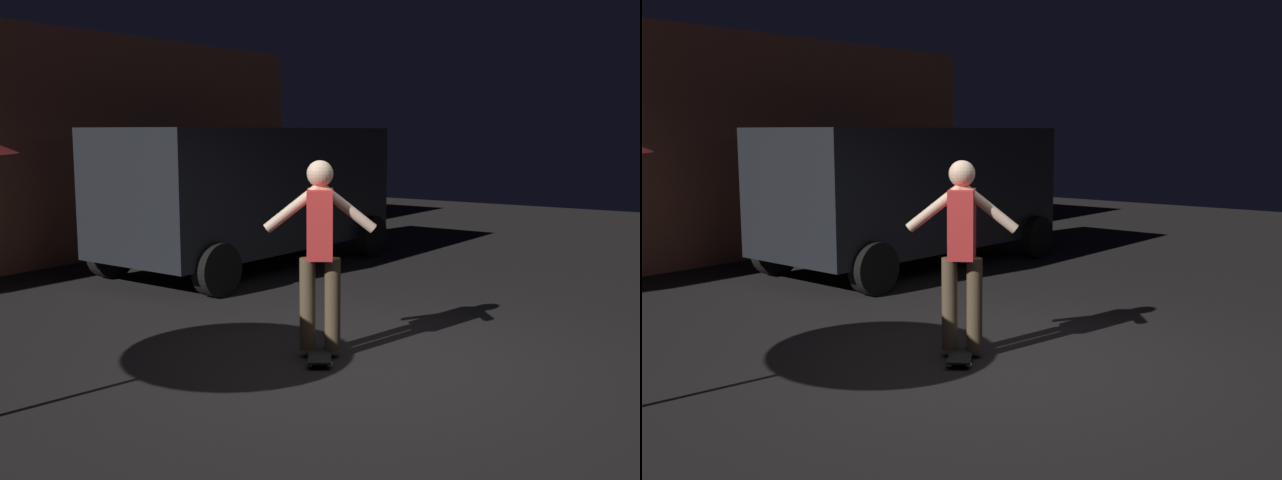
% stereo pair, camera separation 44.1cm
% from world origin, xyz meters
% --- Properties ---
extents(ground_plane, '(28.00, 28.00, 0.00)m').
position_xyz_m(ground_plane, '(0.00, 0.00, 0.00)').
color(ground_plane, black).
extents(parked_van, '(4.63, 2.25, 2.03)m').
position_xyz_m(parked_van, '(2.92, 3.63, 1.16)').
color(parked_van, black).
rests_on(parked_van, ground_plane).
extents(skateboard_ridden, '(0.76, 0.60, 0.07)m').
position_xyz_m(skateboard_ridden, '(-0.11, 0.26, 0.06)').
color(skateboard_ridden, black).
rests_on(skateboard_ridden, ground_plane).
extents(skater, '(0.63, 0.86, 1.67)m').
position_xyz_m(skater, '(-0.11, 0.26, 1.04)').
color(skater, brown).
rests_on(skater, skateboard_ridden).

